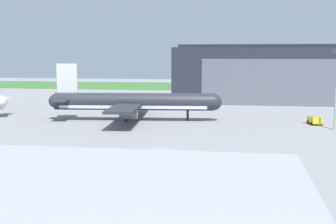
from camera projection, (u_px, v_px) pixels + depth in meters
ground_plane at (161, 150)px, 77.98m from camera, size 440.00×440.00×0.00m
grass_field_strip at (215, 86)px, 231.66m from camera, size 440.00×56.00×0.08m
maintenance_hangar at (295, 74)px, 161.98m from camera, size 81.03×40.46×19.37m
airliner_far_left at (134, 102)px, 112.75m from camera, size 42.05×37.32×13.73m
stair_truck at (315, 120)px, 106.30m from camera, size 3.19×4.40×1.89m
apron_light_mast at (336, 82)px, 97.99m from camera, size 2.40×0.50×17.02m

